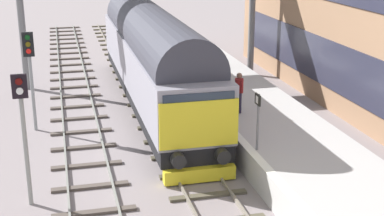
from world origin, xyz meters
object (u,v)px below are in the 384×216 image
signal_post_mid (23,125)px  signal_post_far (30,68)px  diesel_locomotive (153,55)px  platform_number_sign (258,113)px  waiting_passenger (239,89)px

signal_post_mid → signal_post_far: size_ratio=0.99×
diesel_locomotive → platform_number_sign: size_ratio=9.13×
diesel_locomotive → signal_post_mid: 10.48m
signal_post_far → waiting_passenger: size_ratio=2.54×
signal_post_far → signal_post_mid: bearing=-90.0°
diesel_locomotive → platform_number_sign: (1.95, -8.76, -0.19)m
diesel_locomotive → platform_number_sign: diesel_locomotive is taller
platform_number_sign → waiting_passenger: bearing=80.2°
signal_post_mid → diesel_locomotive: bearing=58.9°
signal_post_mid → platform_number_sign: signal_post_mid is taller
diesel_locomotive → signal_post_far: 5.84m
platform_number_sign → signal_post_mid: bearing=-178.4°
signal_post_mid → signal_post_far: (0.00, 6.80, 0.10)m
signal_post_mid → platform_number_sign: 7.37m
diesel_locomotive → waiting_passenger: (2.63, -4.83, -0.49)m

